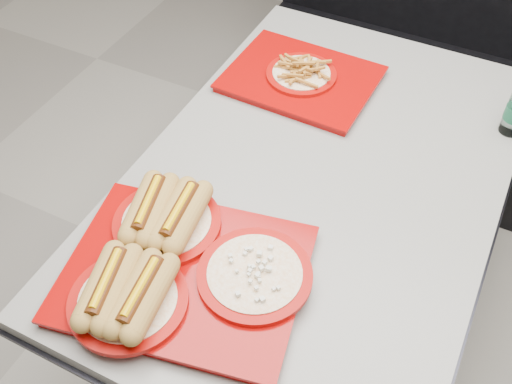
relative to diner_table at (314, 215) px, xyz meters
The scene contains 5 objects.
ground 0.58m from the diner_table, ahead, with size 6.00×6.00×0.00m, color gray.
diner_table is the anchor object (origin of this frame).
booth_bench 1.11m from the diner_table, 90.00° to the left, with size 1.30×0.57×1.35m.
tray_near 0.50m from the diner_table, 110.76° to the right, with size 0.59×0.50×0.11m.
tray_far 0.43m from the diner_table, 120.37° to the left, with size 0.44×0.35×0.09m.
Camera 1 is at (0.34, -1.03, 1.87)m, focal length 42.00 mm.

